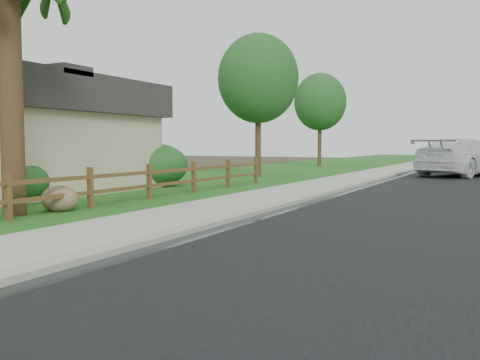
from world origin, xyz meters
The scene contains 15 objects.
ground centered at (0.00, 0.00, 0.00)m, with size 120.00×120.00×0.00m, color #33291C.
curb centered at (0.40, 35.00, 0.06)m, with size 0.40×90.00×0.12m, color gray.
wet_gutter centered at (0.75, 35.00, 0.02)m, with size 0.50×90.00×0.00m, color black.
sidewalk centered at (-0.90, 35.00, 0.05)m, with size 2.20×90.00×0.10m, color #A7A192.
grass_strip centered at (-2.80, 35.00, 0.03)m, with size 1.60×90.00×0.06m, color #1A5317.
lawn_near centered at (-8.00, 35.00, 0.02)m, with size 9.00×90.00×0.04m, color #1A5317.
ranch_fence centered at (-3.60, 6.40, 0.62)m, with size 0.12×16.92×1.10m.
white_suv centered at (3.67, 24.83, 1.00)m, with size 2.76×6.78×1.97m, color silver.
dark_car_mid centered at (2.95, 37.75, 0.71)m, with size 1.64×4.07×1.39m, color black.
dark_car_far centered at (2.00, 42.93, 0.83)m, with size 1.72×4.94×1.63m, color black.
boulder centered at (-3.94, 4.51, 0.34)m, with size 1.01×0.76×0.67m, color brown.
shrub_c centered at (-6.50, 5.38, 0.61)m, with size 1.68×1.68×1.21m, color #1B4E22.
shrub_d centered at (-6.50, 11.79, 0.85)m, with size 2.50×2.50×1.70m, color #1B4E22.
tree_near_left centered at (-5.45, 18.87, 4.97)m, with size 4.08×4.08×7.22m.
tree_mid_left centered at (-7.00, 32.99, 4.91)m, with size 3.97×3.97×7.11m.
Camera 1 is at (5.71, -4.37, 1.67)m, focal length 38.00 mm.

